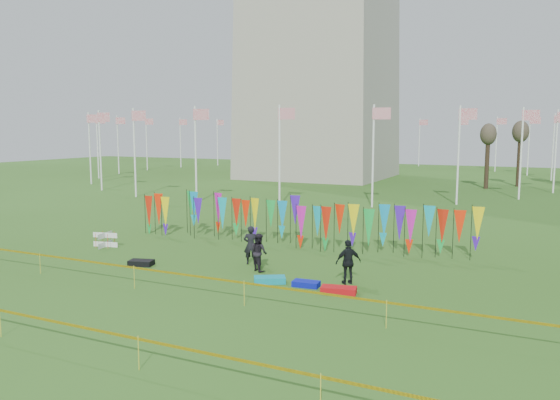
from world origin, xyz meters
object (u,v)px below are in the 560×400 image
at_px(person_right, 348,262).
at_px(kite_bag_black, 141,263).
at_px(kite_bag_red, 339,290).
at_px(box_kite, 105,240).
at_px(kite_bag_turquoise, 270,280).
at_px(kite_bag_blue, 306,284).
at_px(person_mid, 259,252).
at_px(person_left, 251,245).

xyz_separation_m(person_right, kite_bag_black, (-9.32, -1.20, -0.76)).
distance_m(person_right, kite_bag_red, 1.54).
height_order(box_kite, kite_bag_black, box_kite).
relative_size(kite_bag_turquoise, kite_bag_red, 0.95).
bearing_deg(kite_bag_turquoise, kite_bag_blue, 5.96).
relative_size(box_kite, kite_bag_black, 0.73).
distance_m(box_kite, kite_bag_red, 13.85).
bearing_deg(kite_bag_turquoise, person_mid, 130.44).
bearing_deg(kite_bag_red, kite_bag_black, 179.15).
bearing_deg(kite_bag_red, person_right, 93.60).
xyz_separation_m(box_kite, person_left, (8.56, 0.07, 0.49)).
relative_size(box_kite, person_right, 0.44).
bearing_deg(kite_bag_red, person_mid, 159.15).
xyz_separation_m(kite_bag_blue, kite_bag_black, (-7.97, -0.15, 0.01)).
distance_m(kite_bag_turquoise, kite_bag_black, 6.46).
xyz_separation_m(box_kite, kite_bag_turquoise, (10.69, -2.27, -0.26)).
distance_m(person_right, kite_bag_black, 9.43).
bearing_deg(person_right, person_left, -51.36).
height_order(box_kite, person_right, person_right).
height_order(person_right, kite_bag_blue, person_right).
xyz_separation_m(box_kite, kite_bag_red, (13.63, -2.40, -0.27)).
distance_m(person_left, kite_bag_blue, 4.32).
xyz_separation_m(person_mid, kite_bag_turquoise, (1.25, -1.47, -0.70)).
relative_size(person_mid, person_right, 0.93).
bearing_deg(person_mid, kite_bag_blue, -175.36).
bearing_deg(kite_bag_black, person_mid, 15.62).
height_order(person_right, kite_bag_red, person_right).
relative_size(person_left, person_right, 1.00).
distance_m(person_mid, kite_bag_turquoise, 2.05).
height_order(box_kite, person_mid, person_mid).
height_order(person_left, person_mid, person_left).
xyz_separation_m(person_mid, person_right, (4.11, -0.26, 0.06)).
height_order(kite_bag_blue, kite_bag_black, kite_bag_black).
bearing_deg(box_kite, person_right, -4.48).
height_order(kite_bag_turquoise, kite_bag_red, kite_bag_turquoise).
bearing_deg(kite_bag_blue, kite_bag_black, -178.94).
xyz_separation_m(person_left, kite_bag_turquoise, (2.14, -2.34, -0.76)).
relative_size(person_right, kite_bag_blue, 1.71).
bearing_deg(kite_bag_turquoise, person_left, 132.36).
bearing_deg(kite_bag_blue, person_right, 37.82).
height_order(person_right, kite_bag_turquoise, person_right).
bearing_deg(person_left, box_kite, -23.58).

